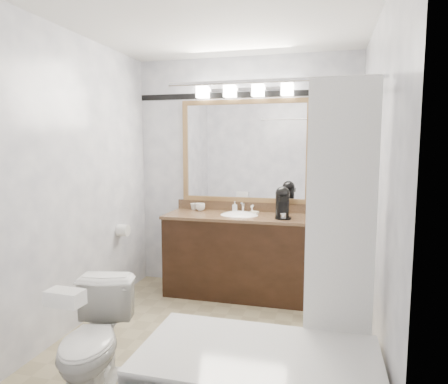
{
  "coord_description": "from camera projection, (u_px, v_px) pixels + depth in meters",
  "views": [
    {
      "loc": [
        0.86,
        -2.96,
        1.57
      ],
      "look_at": [
        0.01,
        0.35,
        1.17
      ],
      "focal_mm": 32.0,
      "sensor_mm": 36.0,
      "label": 1
    }
  ],
  "objects": [
    {
      "name": "toilet",
      "position": [
        94.0,
        341.0,
        2.5
      ],
      "size": [
        0.53,
        0.74,
        0.69
      ],
      "primitive_type": "imported",
      "rotation": [
        0.0,
        0.0,
        0.23
      ],
      "color": "white",
      "rests_on": "ground"
    },
    {
      "name": "mirror",
      "position": [
        245.0,
        151.0,
        4.3
      ],
      "size": [
        1.4,
        0.04,
        1.1
      ],
      "color": "#A77D4B",
      "rests_on": "room"
    },
    {
      "name": "bathtub",
      "position": [
        263.0,
        379.0,
        2.21
      ],
      "size": [
        1.3,
        0.75,
        1.96
      ],
      "color": "white",
      "rests_on": "ground"
    },
    {
      "name": "soap_bar",
      "position": [
        255.0,
        212.0,
        4.2
      ],
      "size": [
        0.1,
        0.07,
        0.03
      ],
      "primitive_type": "cube",
      "rotation": [
        0.0,
        0.0,
        -0.3
      ],
      "color": "beige",
      "rests_on": "vanity"
    },
    {
      "name": "cup_right",
      "position": [
        194.0,
        206.0,
        4.46
      ],
      "size": [
        0.1,
        0.1,
        0.07
      ],
      "primitive_type": "imported",
      "rotation": [
        0.0,
        0.0,
        0.39
      ],
      "color": "white",
      "rests_on": "vanity"
    },
    {
      "name": "tp_roll",
      "position": [
        123.0,
        230.0,
        4.08
      ],
      "size": [
        0.11,
        0.12,
        0.12
      ],
      "primitive_type": "cylinder",
      "rotation": [
        0.0,
        1.57,
        0.0
      ],
      "color": "white",
      "rests_on": "room"
    },
    {
      "name": "vanity_light_bar",
      "position": [
        244.0,
        91.0,
        4.17
      ],
      "size": [
        1.02,
        0.14,
        0.12
      ],
      "color": "silver",
      "rests_on": "room"
    },
    {
      "name": "tissue_box",
      "position": [
        65.0,
        298.0,
        2.21
      ],
      "size": [
        0.21,
        0.12,
        0.08
      ],
      "primitive_type": "cube",
      "rotation": [
        0.0,
        0.0,
        -0.04
      ],
      "color": "white",
      "rests_on": "toilet"
    },
    {
      "name": "room",
      "position": [
        212.0,
        186.0,
        3.09
      ],
      "size": [
        2.42,
        2.62,
        2.52
      ],
      "color": "tan",
      "rests_on": "ground"
    },
    {
      "name": "cup_left",
      "position": [
        200.0,
        207.0,
        4.38
      ],
      "size": [
        0.12,
        0.12,
        0.08
      ],
      "primitive_type": "imported",
      "rotation": [
        0.0,
        0.0,
        0.11
      ],
      "color": "white",
      "rests_on": "vanity"
    },
    {
      "name": "soap_bottle_a",
      "position": [
        235.0,
        207.0,
        4.29
      ],
      "size": [
        0.06,
        0.06,
        0.12
      ],
      "primitive_type": "imported",
      "rotation": [
        0.0,
        0.0,
        0.21
      ],
      "color": "white",
      "rests_on": "vanity"
    },
    {
      "name": "vanity",
      "position": [
        239.0,
        253.0,
        4.17
      ],
      "size": [
        1.53,
        0.58,
        0.97
      ],
      "color": "black",
      "rests_on": "ground"
    },
    {
      "name": "coffee_maker",
      "position": [
        283.0,
        202.0,
        3.93
      ],
      "size": [
        0.17,
        0.2,
        0.31
      ],
      "rotation": [
        0.0,
        0.0,
        0.26
      ],
      "color": "black",
      "rests_on": "vanity"
    },
    {
      "name": "accent_stripe",
      "position": [
        245.0,
        95.0,
        4.24
      ],
      "size": [
        2.4,
        0.01,
        0.06
      ],
      "primitive_type": "cube",
      "color": "black",
      "rests_on": "room"
    }
  ]
}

